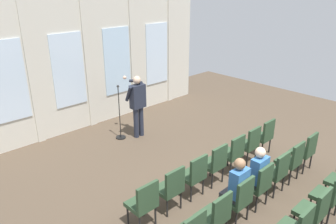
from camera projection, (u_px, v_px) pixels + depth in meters
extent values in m
plane|color=brown|center=(256.00, 206.00, 6.36)|extent=(14.83, 14.83, 0.00)
cube|color=beige|center=(92.00, 49.00, 9.36)|extent=(8.17, 0.10, 4.59)
cube|color=silver|center=(7.00, 82.00, 7.92)|extent=(0.94, 0.04, 2.04)
cube|color=beige|center=(29.00, 59.00, 8.15)|extent=(0.20, 0.08, 4.59)
cube|color=silver|center=(69.00, 70.00, 8.97)|extent=(0.94, 0.04, 2.04)
cube|color=beige|center=(87.00, 50.00, 9.19)|extent=(0.20, 0.08, 4.59)
cube|color=silver|center=(117.00, 61.00, 10.01)|extent=(0.94, 0.04, 2.04)
cube|color=beige|center=(132.00, 43.00, 10.24)|extent=(0.20, 0.08, 4.59)
cube|color=silver|center=(157.00, 54.00, 11.06)|extent=(0.94, 0.04, 2.04)
cube|color=beige|center=(170.00, 38.00, 11.28)|extent=(0.20, 0.08, 4.59)
cylinder|color=#232838|center=(136.00, 123.00, 9.06)|extent=(0.14, 0.14, 0.87)
cylinder|color=#232838|center=(141.00, 121.00, 9.17)|extent=(0.14, 0.14, 0.87)
cube|color=#232838|center=(138.00, 96.00, 8.83)|extent=(0.42, 0.22, 0.65)
cube|color=maroon|center=(135.00, 93.00, 8.88)|extent=(0.06, 0.01, 0.39)
sphere|color=beige|center=(137.00, 80.00, 8.67)|extent=(0.21, 0.21, 0.21)
cylinder|color=#232838|center=(129.00, 94.00, 8.69)|extent=(0.09, 0.28, 0.45)
cylinder|color=#232838|center=(138.00, 82.00, 8.89)|extent=(0.15, 0.36, 0.15)
cylinder|color=#232838|center=(134.00, 81.00, 8.93)|extent=(0.11, 0.34, 0.15)
sphere|color=beige|center=(125.00, 78.00, 9.02)|extent=(0.10, 0.10, 0.10)
cylinder|color=black|center=(121.00, 137.00, 9.16)|extent=(0.28, 0.28, 0.03)
cylinder|color=black|center=(119.00, 113.00, 8.89)|extent=(0.02, 0.02, 1.45)
sphere|color=#262626|center=(118.00, 86.00, 8.60)|extent=(0.07, 0.07, 0.07)
cylinder|color=black|center=(143.00, 206.00, 6.04)|extent=(0.04, 0.04, 0.40)
cylinder|color=black|center=(128.00, 215.00, 5.81)|extent=(0.04, 0.04, 0.40)
cylinder|color=black|center=(155.00, 215.00, 5.81)|extent=(0.04, 0.04, 0.40)
cube|color=#2D472D|center=(141.00, 204.00, 5.72)|extent=(0.46, 0.44, 0.08)
cube|color=#2D472D|center=(148.00, 196.00, 5.49)|extent=(0.46, 0.06, 0.46)
cylinder|color=black|center=(169.00, 192.00, 6.45)|extent=(0.04, 0.04, 0.40)
cylinder|color=black|center=(155.00, 200.00, 6.22)|extent=(0.04, 0.04, 0.40)
cylinder|color=black|center=(181.00, 200.00, 6.23)|extent=(0.04, 0.04, 0.40)
cylinder|color=black|center=(167.00, 208.00, 5.99)|extent=(0.04, 0.04, 0.40)
cube|color=#2D472D|center=(168.00, 189.00, 6.14)|extent=(0.46, 0.44, 0.08)
cube|color=#2D472D|center=(175.00, 181.00, 5.91)|extent=(0.46, 0.06, 0.46)
cylinder|color=black|center=(191.00, 179.00, 6.87)|extent=(0.04, 0.04, 0.40)
cylinder|color=black|center=(179.00, 186.00, 6.64)|extent=(0.04, 0.04, 0.40)
cylinder|color=black|center=(203.00, 186.00, 6.64)|extent=(0.04, 0.04, 0.40)
cylinder|color=black|center=(191.00, 193.00, 6.41)|extent=(0.04, 0.04, 0.40)
cube|color=#2D472D|center=(191.00, 176.00, 6.55)|extent=(0.46, 0.44, 0.08)
cube|color=#2D472D|center=(199.00, 168.00, 6.32)|extent=(0.46, 0.06, 0.46)
cylinder|color=black|center=(210.00, 168.00, 7.29)|extent=(0.04, 0.04, 0.40)
cylinder|color=black|center=(200.00, 174.00, 7.06)|extent=(0.04, 0.04, 0.40)
cylinder|color=black|center=(223.00, 174.00, 7.06)|extent=(0.04, 0.04, 0.40)
cylinder|color=black|center=(212.00, 181.00, 6.83)|extent=(0.04, 0.04, 0.40)
cube|color=#2D472D|center=(212.00, 165.00, 6.97)|extent=(0.46, 0.44, 0.08)
cube|color=#2D472D|center=(220.00, 157.00, 6.74)|extent=(0.46, 0.06, 0.46)
cylinder|color=black|center=(228.00, 158.00, 7.70)|extent=(0.04, 0.04, 0.40)
cylinder|color=black|center=(219.00, 164.00, 7.47)|extent=(0.04, 0.04, 0.40)
cylinder|color=black|center=(240.00, 163.00, 7.47)|extent=(0.04, 0.04, 0.40)
cylinder|color=black|center=(231.00, 169.00, 7.24)|extent=(0.04, 0.04, 0.40)
cube|color=#2D472D|center=(230.00, 154.00, 7.38)|extent=(0.46, 0.44, 0.08)
cube|color=#2D472D|center=(238.00, 147.00, 7.16)|extent=(0.46, 0.06, 0.46)
cylinder|color=black|center=(244.00, 149.00, 8.12)|extent=(0.04, 0.04, 0.40)
cylinder|color=black|center=(235.00, 154.00, 7.89)|extent=(0.04, 0.04, 0.40)
cylinder|color=black|center=(256.00, 154.00, 7.89)|extent=(0.04, 0.04, 0.40)
cylinder|color=black|center=(247.00, 159.00, 7.66)|extent=(0.04, 0.04, 0.40)
cube|color=#2D472D|center=(246.00, 145.00, 7.80)|extent=(0.46, 0.44, 0.08)
cube|color=#2D472D|center=(254.00, 138.00, 7.57)|extent=(0.46, 0.06, 0.46)
cylinder|color=black|center=(258.00, 141.00, 8.53)|extent=(0.04, 0.04, 0.40)
cylinder|color=black|center=(250.00, 145.00, 8.30)|extent=(0.04, 0.04, 0.40)
cylinder|color=black|center=(270.00, 145.00, 8.30)|extent=(0.04, 0.04, 0.40)
cylinder|color=black|center=(262.00, 150.00, 8.07)|extent=(0.04, 0.04, 0.40)
cube|color=#2D472D|center=(261.00, 137.00, 8.22)|extent=(0.46, 0.44, 0.08)
cube|color=#2D472D|center=(269.00, 130.00, 7.99)|extent=(0.46, 0.06, 0.46)
cylinder|color=black|center=(210.00, 218.00, 5.73)|extent=(0.04, 0.04, 0.40)
cube|color=#2D472D|center=(212.00, 217.00, 5.42)|extent=(0.46, 0.44, 0.08)
cube|color=#2D472D|center=(222.00, 209.00, 5.19)|extent=(0.46, 0.06, 0.46)
cylinder|color=black|center=(232.00, 202.00, 6.15)|extent=(0.04, 0.04, 0.40)
cylinder|color=black|center=(220.00, 211.00, 5.92)|extent=(0.04, 0.04, 0.40)
cylinder|color=black|center=(248.00, 211.00, 5.92)|extent=(0.04, 0.04, 0.40)
cylinder|color=black|center=(236.00, 220.00, 5.69)|extent=(0.04, 0.04, 0.40)
cube|color=#2D472D|center=(235.00, 200.00, 5.83)|extent=(0.46, 0.44, 0.08)
cube|color=#2D472D|center=(245.00, 192.00, 5.60)|extent=(0.46, 0.06, 0.46)
cylinder|color=#2D2D33|center=(223.00, 207.00, 5.98)|extent=(0.10, 0.10, 0.44)
cylinder|color=#2D2D33|center=(229.00, 203.00, 6.09)|extent=(0.10, 0.10, 0.44)
cube|color=#2D2D33|center=(233.00, 196.00, 5.85)|extent=(0.34, 0.36, 0.12)
cube|color=#3366A5|center=(239.00, 183.00, 5.66)|extent=(0.36, 0.20, 0.53)
sphere|color=#8C6647|center=(240.00, 164.00, 5.53)|extent=(0.20, 0.20, 0.20)
cylinder|color=black|center=(251.00, 188.00, 6.57)|extent=(0.04, 0.04, 0.40)
cylinder|color=black|center=(241.00, 196.00, 6.34)|extent=(0.04, 0.04, 0.40)
cylinder|color=black|center=(266.00, 196.00, 6.34)|extent=(0.04, 0.04, 0.40)
cylinder|color=black|center=(256.00, 204.00, 6.11)|extent=(0.04, 0.04, 0.40)
cube|color=#2D472D|center=(255.00, 185.00, 6.25)|extent=(0.46, 0.44, 0.08)
cube|color=#2D472D|center=(265.00, 177.00, 6.02)|extent=(0.46, 0.06, 0.46)
cylinder|color=#2D2D33|center=(243.00, 193.00, 6.39)|extent=(0.10, 0.10, 0.44)
cylinder|color=#2D2D33|center=(249.00, 189.00, 6.51)|extent=(0.10, 0.10, 0.44)
cube|color=#2D2D33|center=(253.00, 182.00, 6.27)|extent=(0.34, 0.36, 0.12)
cube|color=#3366A5|center=(259.00, 170.00, 6.08)|extent=(0.36, 0.20, 0.50)
sphere|color=beige|center=(260.00, 152.00, 5.96)|extent=(0.20, 0.20, 0.20)
cylinder|color=black|center=(268.00, 176.00, 6.98)|extent=(0.04, 0.04, 0.40)
cylinder|color=black|center=(259.00, 183.00, 6.75)|extent=(0.04, 0.04, 0.40)
cylinder|color=black|center=(283.00, 183.00, 6.75)|extent=(0.04, 0.04, 0.40)
cylinder|color=black|center=(274.00, 190.00, 6.52)|extent=(0.04, 0.04, 0.40)
cube|color=#2D472D|center=(272.00, 173.00, 6.66)|extent=(0.46, 0.44, 0.08)
cube|color=#2D472D|center=(283.00, 165.00, 6.44)|extent=(0.46, 0.06, 0.46)
cylinder|color=black|center=(283.00, 165.00, 7.40)|extent=(0.04, 0.04, 0.40)
cylinder|color=black|center=(275.00, 171.00, 7.17)|extent=(0.04, 0.04, 0.40)
cylinder|color=black|center=(298.00, 171.00, 7.17)|extent=(0.04, 0.04, 0.40)
cylinder|color=black|center=(290.00, 177.00, 6.94)|extent=(0.04, 0.04, 0.40)
cube|color=#2D472D|center=(288.00, 162.00, 7.08)|extent=(0.46, 0.44, 0.08)
cube|color=#2D472D|center=(298.00, 154.00, 6.85)|extent=(0.46, 0.06, 0.46)
cylinder|color=black|center=(297.00, 156.00, 7.81)|extent=(0.04, 0.04, 0.40)
cylinder|color=black|center=(290.00, 161.00, 7.58)|extent=(0.04, 0.04, 0.40)
cylinder|color=black|center=(311.00, 161.00, 7.58)|extent=(0.04, 0.04, 0.40)
cylinder|color=black|center=(304.00, 166.00, 7.35)|extent=(0.04, 0.04, 0.40)
cube|color=#2D472D|center=(302.00, 152.00, 7.49)|extent=(0.46, 0.44, 0.08)
cube|color=#2D472D|center=(312.00, 144.00, 7.27)|extent=(0.46, 0.06, 0.46)
cube|color=#2D472D|center=(306.00, 223.00, 4.88)|extent=(0.46, 0.06, 0.46)
cylinder|color=black|center=(303.00, 214.00, 5.85)|extent=(0.04, 0.04, 0.40)
cylinder|color=black|center=(293.00, 223.00, 5.61)|extent=(0.04, 0.04, 0.40)
cylinder|color=black|center=(322.00, 223.00, 5.62)|extent=(0.04, 0.04, 0.40)
cube|color=#2D472D|center=(310.00, 212.00, 5.53)|extent=(0.46, 0.44, 0.08)
cube|color=#2D472D|center=(324.00, 204.00, 5.30)|extent=(0.46, 0.06, 0.46)
cylinder|color=black|center=(318.00, 198.00, 6.26)|extent=(0.04, 0.04, 0.40)
cylinder|color=black|center=(310.00, 207.00, 6.03)|extent=(0.04, 0.04, 0.40)
cylinder|color=black|center=(336.00, 207.00, 6.03)|extent=(0.04, 0.04, 0.40)
cylinder|color=black|center=(328.00, 215.00, 5.80)|extent=(0.04, 0.04, 0.40)
cube|color=#2D472D|center=(325.00, 196.00, 5.94)|extent=(0.46, 0.44, 0.08)
cylinder|color=black|center=(332.00, 185.00, 6.68)|extent=(0.04, 0.04, 0.40)
cylinder|color=black|center=(324.00, 192.00, 6.45)|extent=(0.04, 0.04, 0.40)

